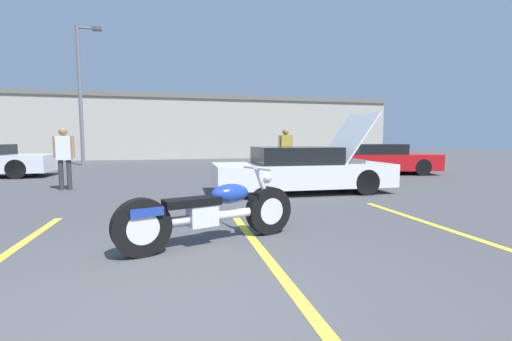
% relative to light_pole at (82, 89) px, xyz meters
% --- Properties ---
extents(ground_plane, '(80.00, 80.00, 0.00)m').
position_rel_light_pole_xyz_m(ground_plane, '(4.34, -16.46, -3.90)').
color(ground_plane, '#474749').
extents(parking_stripe_middle, '(0.12, 4.88, 0.01)m').
position_rel_light_pole_xyz_m(parking_stripe_middle, '(5.51, -15.17, -3.89)').
color(parking_stripe_middle, yellow).
rests_on(parking_stripe_middle, ground).
extents(parking_stripe_back, '(0.12, 4.88, 0.01)m').
position_rel_light_pole_xyz_m(parking_stripe_back, '(8.49, -15.17, -3.89)').
color(parking_stripe_back, yellow).
rests_on(parking_stripe_back, ground).
extents(far_building, '(32.00, 4.20, 4.40)m').
position_rel_light_pole_xyz_m(far_building, '(4.34, 6.60, -1.56)').
color(far_building, '#B2AD9E').
rests_on(far_building, ground).
extents(light_pole, '(1.21, 0.28, 7.04)m').
position_rel_light_pole_xyz_m(light_pole, '(0.00, 0.00, 0.00)').
color(light_pole, slate).
rests_on(light_pole, ground).
extents(motorcycle, '(2.39, 1.03, 0.98)m').
position_rel_light_pole_xyz_m(motorcycle, '(4.95, -14.76, -3.49)').
color(motorcycle, black).
rests_on(motorcycle, ground).
extents(show_car_hood_open, '(4.51, 1.86, 2.03)m').
position_rel_light_pole_xyz_m(show_car_hood_open, '(7.68, -10.90, -3.32)').
color(show_car_hood_open, white).
rests_on(show_car_hood_open, ground).
extents(parked_car_right_row, '(4.45, 2.60, 1.17)m').
position_rel_light_pole_xyz_m(parked_car_right_row, '(12.38, -7.13, -3.33)').
color(parked_car_right_row, red).
rests_on(parked_car_right_row, ground).
extents(spectator_near_motorcycle, '(0.52, 0.22, 1.67)m').
position_rel_light_pole_xyz_m(spectator_near_motorcycle, '(1.63, -9.09, -2.91)').
color(spectator_near_motorcycle, '#333338').
rests_on(spectator_near_motorcycle, ground).
extents(spectator_by_show_car, '(0.52, 0.23, 1.73)m').
position_rel_light_pole_xyz_m(spectator_by_show_car, '(8.35, -7.52, -2.87)').
color(spectator_by_show_car, '#333338').
rests_on(spectator_by_show_car, ground).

